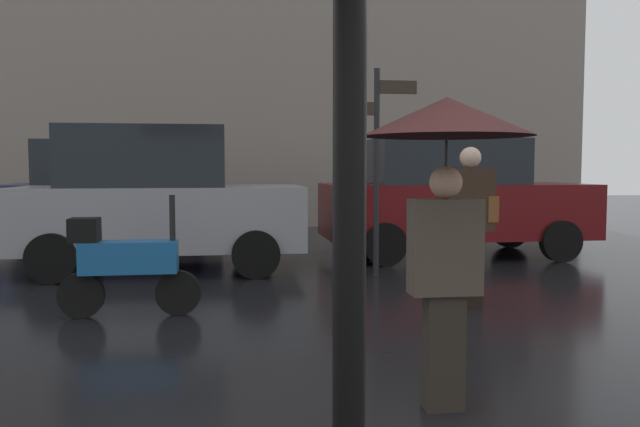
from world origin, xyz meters
name	(u,v)px	position (x,y,z in m)	size (l,w,h in m)	color
pedestrian_with_umbrella	(446,156)	(0.45, 1.35, 1.58)	(1.05, 1.05, 1.94)	#2A241E
pedestrian_with_bag	(471,217)	(1.73, 4.18, 0.98)	(0.53, 0.24, 1.73)	black
parked_scooter	(125,262)	(-1.91, 4.22, 0.56)	(1.42, 0.32, 1.23)	black
parked_car_left	(157,200)	(-1.89, 7.11, 1.04)	(4.08, 1.84, 2.09)	gray
parked_car_right	(451,197)	(2.89, 8.06, 1.01)	(4.44, 2.06, 1.99)	#590C0F
parked_car_distant	(112,194)	(-3.05, 10.19, 1.01)	(4.01, 2.00, 2.01)	#1E234C
street_signpost	(377,151)	(1.18, 6.27, 1.74)	(1.08, 0.08, 2.87)	black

